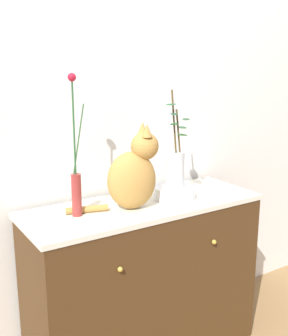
{
  "coord_description": "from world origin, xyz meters",
  "views": [
    {
      "loc": [
        -1.08,
        -1.69,
        1.52
      ],
      "look_at": [
        0.0,
        0.0,
        1.02
      ],
      "focal_mm": 45.71,
      "sensor_mm": 36.0,
      "label": 1
    }
  ],
  "objects": [
    {
      "name": "vase_glass_clear",
      "position": [
        0.17,
        -0.03,
        1.02
      ],
      "size": [
        0.15,
        0.14,
        0.49
      ],
      "color": "silver",
      "rests_on": "bowl_porcelain"
    },
    {
      "name": "bowl_porcelain",
      "position": [
        0.17,
        -0.02,
        0.87
      ],
      "size": [
        0.21,
        0.21,
        0.06
      ],
      "primitive_type": "cylinder",
      "color": "silver",
      "rests_on": "sideboard"
    },
    {
      "name": "wall_back",
      "position": [
        0.0,
        0.29,
        1.3
      ],
      "size": [
        4.4,
        0.08,
        2.6
      ],
      "primitive_type": "cube",
      "color": "silver",
      "rests_on": "ground_plane"
    },
    {
      "name": "sideboard",
      "position": [
        0.0,
        -0.0,
        0.42
      ],
      "size": [
        1.21,
        0.46,
        0.84
      ],
      "color": "#412A14",
      "rests_on": "ground_plane"
    },
    {
      "name": "vase_slim_green",
      "position": [
        -0.35,
        0.02,
        1.01
      ],
      "size": [
        0.07,
        0.05,
        0.63
      ],
      "color": "maroon",
      "rests_on": "sideboard"
    },
    {
      "name": "cat_sitting",
      "position": [
        -0.08,
        -0.03,
        1.01
      ],
      "size": [
        0.44,
        0.22,
        0.41
      ],
      "color": "#AE803E",
      "rests_on": "sideboard"
    }
  ]
}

